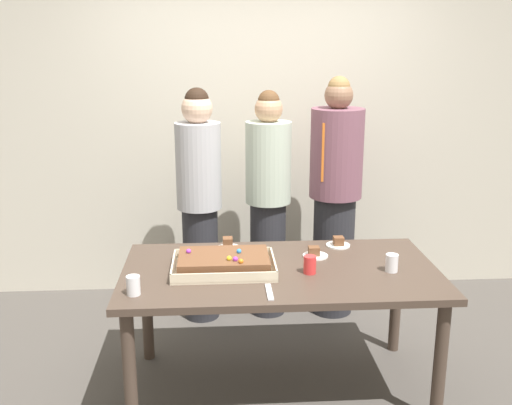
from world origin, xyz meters
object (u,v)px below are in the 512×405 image
at_px(person_striped_tie_right, 335,196).
at_px(drink_cup_far_end, 392,263).
at_px(sheet_cake, 224,263).
at_px(plated_slice_far_left, 338,243).
at_px(drink_cup_middle, 133,285).
at_px(cake_server_utensil, 269,292).
at_px(party_table, 280,283).
at_px(drink_cup_nearest, 310,265).
at_px(plated_slice_near_left, 228,245).
at_px(plated_slice_near_right, 315,254).
at_px(person_green_shirt_behind, 199,201).
at_px(person_serving_front, 268,201).

bearing_deg(person_striped_tie_right, drink_cup_far_end, 44.68).
xyz_separation_m(sheet_cake, plated_slice_far_left, (0.72, 0.36, -0.02)).
bearing_deg(drink_cup_middle, cake_server_utensil, -1.85).
distance_m(party_table, drink_cup_middle, 0.85).
xyz_separation_m(drink_cup_nearest, person_striped_tie_right, (0.35, 1.09, 0.10)).
xyz_separation_m(plated_slice_far_left, person_striped_tie_right, (0.10, 0.66, 0.13)).
height_order(party_table, plated_slice_near_left, plated_slice_near_left).
height_order(plated_slice_near_right, drink_cup_middle, drink_cup_middle).
xyz_separation_m(party_table, cake_server_utensil, (-0.09, -0.33, 0.09)).
bearing_deg(cake_server_utensil, person_green_shirt_behind, 106.35).
relative_size(person_green_shirt_behind, person_striped_tie_right, 0.96).
bearing_deg(plated_slice_near_left, plated_slice_far_left, 0.68).
height_order(drink_cup_nearest, person_striped_tie_right, person_striped_tie_right).
bearing_deg(drink_cup_nearest, plated_slice_near_left, 136.09).
bearing_deg(plated_slice_near_right, drink_cup_middle, -154.14).
distance_m(sheet_cake, plated_slice_far_left, 0.81).
height_order(plated_slice_near_left, drink_cup_far_end, drink_cup_far_end).
distance_m(sheet_cake, drink_cup_nearest, 0.48).
height_order(plated_slice_far_left, person_serving_front, person_serving_front).
bearing_deg(party_table, person_striped_tie_right, 63.44).
xyz_separation_m(person_serving_front, person_striped_tie_right, (0.49, -0.02, 0.04)).
height_order(party_table, person_green_shirt_behind, person_green_shirt_behind).
bearing_deg(person_striped_tie_right, sheet_cake, 0.01).
relative_size(plated_slice_near_right, person_green_shirt_behind, 0.09).
bearing_deg(plated_slice_near_left, plated_slice_near_right, -18.06).
relative_size(drink_cup_nearest, drink_cup_far_end, 1.00).
relative_size(party_table, plated_slice_far_left, 11.87).
bearing_deg(drink_cup_middle, person_green_shirt_behind, 76.86).
bearing_deg(plated_slice_near_right, person_serving_front, 103.54).
xyz_separation_m(sheet_cake, cake_server_utensil, (0.23, -0.33, -0.04)).
bearing_deg(drink_cup_middle, sheet_cake, 33.36).
xyz_separation_m(drink_cup_middle, person_serving_front, (0.80, 1.34, 0.07)).
bearing_deg(drink_cup_nearest, plated_slice_near_right, 74.95).
relative_size(drink_cup_far_end, person_striped_tie_right, 0.06).
bearing_deg(cake_server_utensil, sheet_cake, 124.98).
height_order(party_table, plated_slice_far_left, plated_slice_far_left).
xyz_separation_m(plated_slice_near_left, drink_cup_middle, (-0.49, -0.65, 0.02)).
height_order(party_table, person_serving_front, person_serving_front).
relative_size(drink_cup_nearest, person_serving_front, 0.06).
height_order(plated_slice_near_right, drink_cup_nearest, drink_cup_nearest).
bearing_deg(person_green_shirt_behind, sheet_cake, 0.00).
distance_m(plated_slice_near_right, cake_server_utensil, 0.60).
bearing_deg(person_serving_front, drink_cup_far_end, 46.18).
bearing_deg(sheet_cake, plated_slice_near_right, 18.66).
bearing_deg(drink_cup_far_end, person_striped_tie_right, 95.58).
bearing_deg(plated_slice_near_right, cake_server_utensil, -121.84).
bearing_deg(person_green_shirt_behind, drink_cup_far_end, 36.50).
distance_m(plated_slice_near_left, person_green_shirt_behind, 0.68).
height_order(drink_cup_middle, cake_server_utensil, drink_cup_middle).
bearing_deg(person_striped_tie_right, plated_slice_far_left, 30.06).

